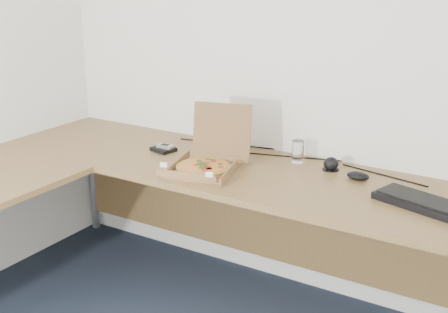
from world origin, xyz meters
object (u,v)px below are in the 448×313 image
Objects in this scene: desk at (119,186)px; pizza_box at (205,164)px; drinking_glass at (298,152)px; keyboard at (432,206)px; wallet at (164,149)px.

pizza_box reaches higher than desk.
drinking_glass reaches higher than desk.
keyboard reaches higher than wallet.
desk is at bearing -146.67° from keyboard.
desk is 1.35m from keyboard.
pizza_box is 0.72× the size of keyboard.
desk is 21.93× the size of wallet.
desk is 0.42m from pizza_box.
desk is 0.88m from drinking_glass.
pizza_box is 0.38m from wallet.
pizza_box is 0.47m from drinking_glass.
desk is 0.46m from wallet.
drinking_glass is (0.32, 0.35, 0.02)m from pizza_box.
pizza_box is 2.94× the size of wallet.
pizza_box is (0.27, 0.31, 0.06)m from desk.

